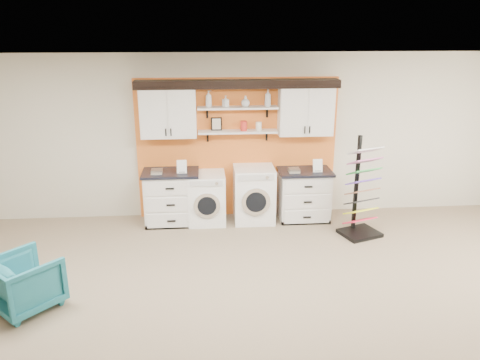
{
  "coord_description": "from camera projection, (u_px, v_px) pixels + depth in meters",
  "views": [
    {
      "loc": [
        -0.56,
        -3.81,
        3.21
      ],
      "look_at": [
        -0.08,
        2.3,
        1.18
      ],
      "focal_mm": 35.0,
      "sensor_mm": 36.0,
      "label": 1
    }
  ],
  "objects": [
    {
      "name": "soap_bottle_c",
      "position": [
        245.0,
        101.0,
        7.62
      ],
      "size": [
        0.14,
        0.14,
        0.18
      ],
      "primitive_type": "imported",
      "rotation": [
        0.0,
        0.0,
        0.03
      ],
      "color": "silver",
      "rests_on": "shelf_upper"
    },
    {
      "name": "upper_cabinet_right",
      "position": [
        306.0,
        110.0,
        7.74
      ],
      "size": [
        0.9,
        0.35,
        0.84
      ],
      "color": "silver",
      "rests_on": "wall_back"
    },
    {
      "name": "armchair",
      "position": [
        25.0,
        282.0,
        5.51
      ],
      "size": [
        1.0,
        1.01,
        0.66
      ],
      "primitive_type": "imported",
      "rotation": [
        0.0,
        0.0,
        2.38
      ],
      "color": "#1C6A7A",
      "rests_on": "floor"
    },
    {
      "name": "picture_frame",
      "position": [
        216.0,
        124.0,
        7.75
      ],
      "size": [
        0.18,
        0.02,
        0.22
      ],
      "color": "black",
      "rests_on": "shelf_lower"
    },
    {
      "name": "canister_red",
      "position": [
        244.0,
        126.0,
        7.75
      ],
      "size": [
        0.11,
        0.11,
        0.16
      ],
      "primitive_type": "cylinder",
      "color": "red",
      "rests_on": "shelf_lower"
    },
    {
      "name": "dryer",
      "position": [
        254.0,
        194.0,
        7.97
      ],
      "size": [
        0.68,
        0.71,
        0.95
      ],
      "color": "white",
      "rests_on": "floor"
    },
    {
      "name": "accent_panel",
      "position": [
        237.0,
        148.0,
        8.03
      ],
      "size": [
        3.4,
        0.07,
        2.4
      ],
      "primitive_type": "cube",
      "color": "orange",
      "rests_on": "wall_back"
    },
    {
      "name": "shelf_upper",
      "position": [
        238.0,
        108.0,
        7.64
      ],
      "size": [
        1.32,
        0.28,
        0.03
      ],
      "primitive_type": "cube",
      "color": "silver",
      "rests_on": "wall_back"
    },
    {
      "name": "ceiling",
      "position": [
        272.0,
        79.0,
        3.77
      ],
      "size": [
        10.0,
        10.0,
        0.0
      ],
      "primitive_type": "plane",
      "rotation": [
        3.14,
        0.0,
        0.0
      ],
      "color": "white",
      "rests_on": "wall_back"
    },
    {
      "name": "upper_cabinet_left",
      "position": [
        168.0,
        112.0,
        7.57
      ],
      "size": [
        0.9,
        0.35,
        0.84
      ],
      "color": "silver",
      "rests_on": "wall_back"
    },
    {
      "name": "crown_molding",
      "position": [
        238.0,
        83.0,
        7.53
      ],
      "size": [
        3.3,
        0.41,
        0.13
      ],
      "color": "black",
      "rests_on": "wall_back"
    },
    {
      "name": "canister_cream",
      "position": [
        259.0,
        126.0,
        7.77
      ],
      "size": [
        0.1,
        0.1,
        0.14
      ],
      "primitive_type": "cylinder",
      "color": "silver",
      "rests_on": "shelf_lower"
    },
    {
      "name": "washer",
      "position": [
        207.0,
        198.0,
        7.92
      ],
      "size": [
        0.62,
        0.71,
        0.86
      ],
      "color": "white",
      "rests_on": "floor"
    },
    {
      "name": "shelf_lower",
      "position": [
        238.0,
        132.0,
        7.77
      ],
      "size": [
        1.32,
        0.28,
        0.03
      ],
      "primitive_type": "cube",
      "color": "silver",
      "rests_on": "wall_back"
    },
    {
      "name": "soap_bottle_b",
      "position": [
        226.0,
        101.0,
        7.6
      ],
      "size": [
        0.12,
        0.12,
        0.18
      ],
      "primitive_type": "imported",
      "rotation": [
        0.0,
        0.0,
        0.56
      ],
      "color": "silver",
      "rests_on": "shelf_upper"
    },
    {
      "name": "base_cabinet_left",
      "position": [
        172.0,
        197.0,
        7.87
      ],
      "size": [
        0.93,
        0.66,
        0.91
      ],
      "color": "silver",
      "rests_on": "floor"
    },
    {
      "name": "base_cabinet_right",
      "position": [
        304.0,
        195.0,
        8.05
      ],
      "size": [
        0.9,
        0.66,
        0.88
      ],
      "color": "silver",
      "rests_on": "floor"
    },
    {
      "name": "soap_bottle_a",
      "position": [
        209.0,
        99.0,
        7.56
      ],
      "size": [
        0.11,
        0.11,
        0.27
      ],
      "primitive_type": "imported",
      "rotation": [
        0.0,
        0.0,
        1.66
      ],
      "color": "silver",
      "rests_on": "shelf_upper"
    },
    {
      "name": "wall_back",
      "position": [
        237.0,
        137.0,
        8.0
      ],
      "size": [
        10.0,
        0.0,
        10.0
      ],
      "primitive_type": "plane",
      "rotation": [
        1.57,
        0.0,
        0.0
      ],
      "color": "beige",
      "rests_on": "floor"
    },
    {
      "name": "soap_bottle_d",
      "position": [
        268.0,
        98.0,
        7.63
      ],
      "size": [
        0.12,
        0.12,
        0.28
      ],
      "primitive_type": "imported",
      "rotation": [
        0.0,
        0.0,
        0.17
      ],
      "color": "silver",
      "rests_on": "shelf_upper"
    },
    {
      "name": "sample_rack",
      "position": [
        361.0,
        204.0,
        7.4
      ],
      "size": [
        0.71,
        0.66,
        1.6
      ],
      "rotation": [
        0.0,
        0.0,
        0.35
      ],
      "color": "black",
      "rests_on": "floor"
    }
  ]
}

